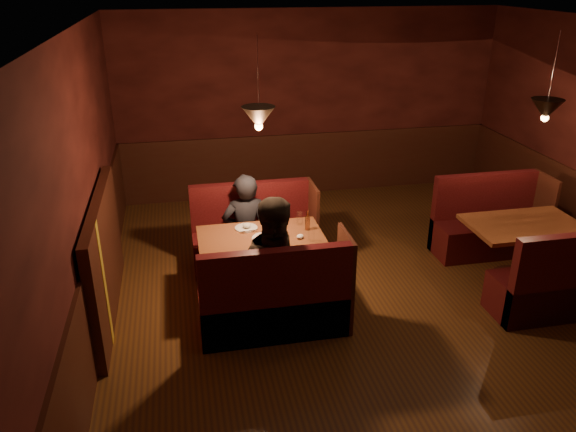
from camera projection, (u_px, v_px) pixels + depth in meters
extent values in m
cube|color=#4A2C19|center=(381.00, 302.00, 6.26)|extent=(6.00, 7.00, 0.01)
cube|color=black|center=(402.00, 29.00, 5.09)|extent=(6.00, 7.00, 0.01)
cube|color=black|center=(310.00, 105.00, 8.82)|extent=(6.00, 0.01, 2.90)
cube|color=black|center=(80.00, 202.00, 5.13)|extent=(0.01, 7.00, 2.90)
cube|color=#3B180F|center=(309.00, 163.00, 9.18)|extent=(6.00, 0.04, 1.00)
cube|color=#3B180F|center=(97.00, 291.00, 5.52)|extent=(0.04, 7.00, 1.00)
cube|color=#3B180F|center=(105.00, 258.00, 5.83)|extent=(0.10, 2.20, 1.30)
cube|color=gold|center=(105.00, 284.00, 5.34)|extent=(0.01, 0.12, 1.30)
cylinder|color=#333333|center=(258.00, 77.00, 5.43)|extent=(0.01, 0.01, 0.80)
cone|color=black|center=(259.00, 117.00, 5.59)|extent=(0.34, 0.34, 0.22)
sphere|color=#FFBF72|center=(259.00, 126.00, 5.63)|extent=(0.08, 0.08, 0.08)
cylinder|color=#333333|center=(553.00, 71.00, 5.75)|extent=(0.01, 0.01, 0.80)
cone|color=black|center=(546.00, 109.00, 5.91)|extent=(0.34, 0.34, 0.22)
sphere|color=#FFBF72|center=(545.00, 118.00, 5.95)|extent=(0.08, 0.08, 0.08)
cube|color=brown|center=(261.00, 238.00, 6.13)|extent=(1.37, 0.83, 0.05)
cylinder|color=#3B180F|center=(262.00, 268.00, 6.27)|extent=(0.14, 0.14, 0.68)
cylinder|color=#3B180F|center=(262.00, 293.00, 6.40)|extent=(0.55, 0.55, 0.04)
cylinder|color=silver|center=(265.00, 239.00, 6.04)|extent=(0.27, 0.27, 0.02)
cube|color=black|center=(266.00, 236.00, 6.05)|extent=(0.09, 0.08, 0.03)
ellipsoid|color=silver|center=(262.00, 239.00, 5.95)|extent=(0.07, 0.07, 0.05)
cube|color=tan|center=(278.00, 240.00, 5.96)|extent=(0.08, 0.07, 0.03)
cylinder|color=silver|center=(266.00, 241.00, 5.96)|extent=(0.10, 0.09, 0.01)
cylinder|color=silver|center=(246.00, 228.00, 6.30)|extent=(0.25, 0.25, 0.01)
ellipsoid|color=beige|center=(247.00, 225.00, 6.28)|extent=(0.10, 0.10, 0.05)
cube|color=silver|center=(249.00, 231.00, 6.20)|extent=(0.20, 0.03, 0.00)
cylinder|color=white|center=(285.00, 230.00, 6.17)|extent=(0.05, 0.05, 0.08)
cylinder|color=white|center=(300.00, 218.00, 6.39)|extent=(0.07, 0.07, 0.15)
cylinder|color=white|center=(311.00, 234.00, 5.99)|extent=(0.07, 0.07, 0.15)
cylinder|color=#47230F|center=(307.00, 223.00, 6.25)|extent=(0.06, 0.06, 0.16)
cylinder|color=#47230F|center=(308.00, 214.00, 6.20)|extent=(0.03, 0.03, 0.07)
ellipsoid|color=white|center=(300.00, 236.00, 6.07)|extent=(0.11, 0.11, 0.04)
cube|color=#370A0A|center=(253.00, 249.00, 6.96)|extent=(1.47, 0.54, 0.44)
cube|color=#370A0A|center=(250.00, 221.00, 7.03)|extent=(1.47, 0.12, 1.03)
cube|color=#3B180F|center=(312.00, 223.00, 6.98)|extent=(0.04, 0.54, 1.03)
cube|color=#370A0A|center=(273.00, 312.00, 5.69)|extent=(1.47, 0.54, 0.44)
cube|color=#370A0A|center=(276.00, 298.00, 5.38)|extent=(1.47, 0.12, 1.03)
cube|color=#3B180F|center=(345.00, 279.00, 5.71)|extent=(0.04, 0.54, 1.03)
cube|color=brown|center=(525.00, 225.00, 6.45)|extent=(1.29, 0.83, 0.05)
cylinder|color=#3B180F|center=(519.00, 253.00, 6.60)|extent=(0.14, 0.14, 0.68)
cylinder|color=#3B180F|center=(515.00, 277.00, 6.73)|extent=(0.54, 0.54, 0.04)
cube|color=#370A0A|center=(487.00, 237.00, 7.28)|extent=(1.39, 0.53, 0.44)
cube|color=#370A0A|center=(482.00, 210.00, 7.35)|extent=(1.39, 0.12, 1.02)
cube|color=#3B180F|center=(541.00, 212.00, 7.29)|extent=(0.04, 0.53, 1.02)
cube|color=#370A0A|center=(555.00, 293.00, 6.01)|extent=(1.39, 0.53, 0.44)
cube|color=#370A0A|center=(573.00, 279.00, 5.71)|extent=(1.39, 0.12, 1.02)
imported|color=black|center=(245.00, 208.00, 6.72)|extent=(0.58, 0.40, 1.56)
imported|color=black|center=(279.00, 249.00, 5.52)|extent=(0.94, 0.78, 1.76)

